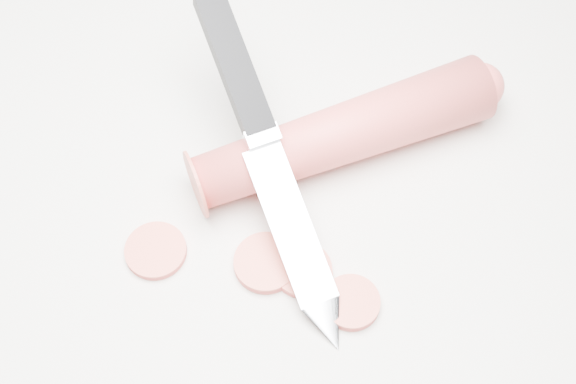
% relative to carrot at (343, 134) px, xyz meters
% --- Properties ---
extents(ground, '(2.40, 2.40, 0.00)m').
position_rel_carrot_xyz_m(ground, '(-0.03, -0.06, -0.02)').
color(ground, silver).
rests_on(ground, ground).
extents(carrot, '(0.18, 0.16, 0.04)m').
position_rel_carrot_xyz_m(carrot, '(0.00, 0.00, 0.00)').
color(carrot, '#DA4440').
rests_on(carrot, ground).
extents(carrot_slice_0, '(0.04, 0.04, 0.01)m').
position_rel_carrot_xyz_m(carrot_slice_0, '(0.00, -0.09, -0.02)').
color(carrot_slice_0, '#D9513E').
rests_on(carrot_slice_0, ground).
extents(carrot_slice_1, '(0.04, 0.04, 0.01)m').
position_rel_carrot_xyz_m(carrot_slice_1, '(-0.02, -0.09, -0.02)').
color(carrot_slice_1, '#D9513E').
rests_on(carrot_slice_1, ground).
extents(carrot_slice_2, '(0.03, 0.03, 0.01)m').
position_rel_carrot_xyz_m(carrot_slice_2, '(0.01, -0.09, -0.02)').
color(carrot_slice_2, '#D9513E').
rests_on(carrot_slice_2, ground).
extents(carrot_slice_3, '(0.03, 0.03, 0.01)m').
position_rel_carrot_xyz_m(carrot_slice_3, '(0.04, -0.10, -0.02)').
color(carrot_slice_3, '#D9513E').
rests_on(carrot_slice_3, ground).
extents(carrot_slice_4, '(0.04, 0.04, 0.01)m').
position_rel_carrot_xyz_m(carrot_slice_4, '(-0.09, -0.11, -0.02)').
color(carrot_slice_4, '#D9513E').
rests_on(carrot_slice_4, ground).
extents(kitchen_knife, '(0.17, 0.19, 0.09)m').
position_rel_carrot_xyz_m(kitchen_knife, '(-0.03, -0.04, 0.02)').
color(kitchen_knife, silver).
rests_on(kitchen_knife, ground).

